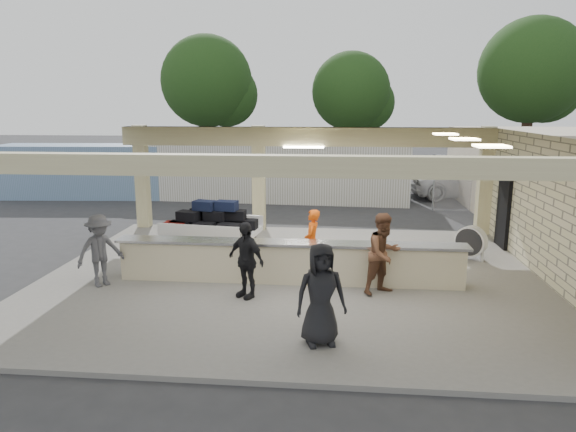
# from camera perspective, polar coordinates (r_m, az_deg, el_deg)

# --- Properties ---
(ground) EXTENTS (120.00, 120.00, 0.00)m
(ground) POSITION_cam_1_polar(r_m,az_deg,el_deg) (12.73, 0.35, -6.98)
(ground) COLOR #2B2B2D
(ground) RESTS_ON ground
(pavilion) EXTENTS (12.01, 10.00, 3.55)m
(pavilion) POSITION_cam_1_polar(r_m,az_deg,el_deg) (12.99, 1.55, -0.42)
(pavilion) COLOR slate
(pavilion) RESTS_ON ground
(baggage_counter) EXTENTS (8.20, 0.58, 0.98)m
(baggage_counter) POSITION_cam_1_polar(r_m,az_deg,el_deg) (12.08, 0.14, -5.13)
(baggage_counter) COLOR beige
(baggage_counter) RESTS_ON pavilion
(luggage_cart) EXTENTS (2.72, 1.88, 1.49)m
(luggage_cart) POSITION_cam_1_polar(r_m,az_deg,el_deg) (14.56, -8.53, -0.99)
(luggage_cart) COLOR silver
(luggage_cart) RESTS_ON pavilion
(drum_fan) EXTENTS (0.82, 0.72, 0.92)m
(drum_fan) POSITION_cam_1_polar(r_m,az_deg,el_deg) (14.67, 19.66, -2.71)
(drum_fan) COLOR silver
(drum_fan) RESTS_ON pavilion
(baggage_handler) EXTENTS (0.36, 0.60, 1.59)m
(baggage_handler) POSITION_cam_1_polar(r_m,az_deg,el_deg) (12.73, 2.69, -2.80)
(baggage_handler) COLOR #E9510C
(baggage_handler) RESTS_ON pavilion
(passenger_a) EXTENTS (0.94, 0.84, 1.82)m
(passenger_a) POSITION_cam_1_polar(r_m,az_deg,el_deg) (11.43, 10.61, -4.14)
(passenger_a) COLOR brown
(passenger_a) RESTS_ON pavilion
(passenger_b) EXTENTS (1.01, 0.85, 1.67)m
(passenger_b) POSITION_cam_1_polar(r_m,az_deg,el_deg) (11.09, -4.71, -4.87)
(passenger_b) COLOR black
(passenger_b) RESTS_ON pavilion
(passenger_c) EXTENTS (1.01, 1.06, 1.68)m
(passenger_c) POSITION_cam_1_polar(r_m,az_deg,el_deg) (12.50, -20.18, -3.62)
(passenger_c) COLOR #45454A
(passenger_c) RESTS_ON pavilion
(passenger_d) EXTENTS (0.95, 0.58, 1.80)m
(passenger_d) POSITION_cam_1_polar(r_m,az_deg,el_deg) (8.93, 3.67, -8.67)
(passenger_d) COLOR black
(passenger_d) RESTS_ON pavilion
(car_white_a) EXTENTS (5.62, 3.66, 1.48)m
(car_white_a) POSITION_cam_1_polar(r_m,az_deg,el_deg) (25.34, 18.96, 3.69)
(car_white_a) COLOR white
(car_white_a) RESTS_ON ground
(car_white_b) EXTENTS (4.85, 2.75, 1.45)m
(car_white_b) POSITION_cam_1_polar(r_m,az_deg,el_deg) (27.72, 25.15, 3.84)
(car_white_b) COLOR white
(car_white_b) RESTS_ON ground
(car_dark) EXTENTS (4.95, 2.41, 1.58)m
(car_dark) POSITION_cam_1_polar(r_m,az_deg,el_deg) (28.69, 17.44, 4.81)
(car_dark) COLOR black
(car_dark) RESTS_ON ground
(container_white) EXTENTS (12.21, 3.15, 2.62)m
(container_white) POSITION_cam_1_polar(r_m,az_deg,el_deg) (23.20, -1.79, 5.04)
(container_white) COLOR silver
(container_white) RESTS_ON ground
(container_blue) EXTENTS (9.44, 2.94, 2.42)m
(container_blue) POSITION_cam_1_polar(r_m,az_deg,el_deg) (25.47, -20.10, 4.72)
(container_blue) COLOR #7088B3
(container_blue) RESTS_ON ground
(tree_left) EXTENTS (6.60, 6.30, 9.00)m
(tree_left) POSITION_cam_1_polar(r_m,az_deg,el_deg) (37.21, -8.44, 14.19)
(tree_left) COLOR #382619
(tree_left) RESTS_ON ground
(tree_mid) EXTENTS (6.00, 5.60, 8.00)m
(tree_mid) POSITION_cam_1_polar(r_m,az_deg,el_deg) (38.17, 7.49, 13.22)
(tree_mid) COLOR #382619
(tree_mid) RESTS_ON ground
(tree_right) EXTENTS (7.20, 7.00, 10.00)m
(tree_right) POSITION_cam_1_polar(r_m,az_deg,el_deg) (39.49, 25.83, 13.93)
(tree_right) COLOR #382619
(tree_right) RESTS_ON ground
(adjacent_building) EXTENTS (6.00, 8.00, 3.20)m
(adjacent_building) POSITION_cam_1_polar(r_m,az_deg,el_deg) (23.69, 26.34, 4.65)
(adjacent_building) COLOR beige
(adjacent_building) RESTS_ON ground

